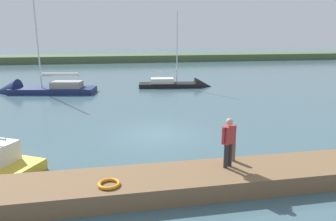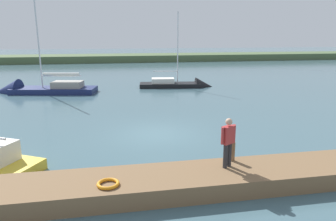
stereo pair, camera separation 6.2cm
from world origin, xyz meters
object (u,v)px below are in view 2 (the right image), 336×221
(mooring_post_near, at_px, (232,151))
(sailboat_behind_pier, at_px, (182,86))
(life_ring_buoy, at_px, (108,184))
(person_on_dock, at_px, (228,139))
(sailboat_far_left, at_px, (36,91))

(mooring_post_near, height_order, sailboat_behind_pier, sailboat_behind_pier)
(mooring_post_near, bearing_deg, sailboat_behind_pier, -97.61)
(sailboat_behind_pier, bearing_deg, life_ring_buoy, -101.03)
(person_on_dock, bearing_deg, sailboat_far_left, 0.69)
(life_ring_buoy, xyz_separation_m, sailboat_far_left, (6.16, -19.12, -0.47))
(mooring_post_near, xyz_separation_m, sailboat_behind_pier, (-2.52, -18.84, -0.84))
(mooring_post_near, relative_size, sailboat_far_left, 0.07)
(sailboat_behind_pier, distance_m, sailboat_far_left, 12.92)
(life_ring_buoy, distance_m, sailboat_behind_pier, 21.02)
(sailboat_behind_pier, xyz_separation_m, person_on_dock, (2.89, 19.31, 1.46))
(mooring_post_near, height_order, sailboat_far_left, sailboat_far_left)
(mooring_post_near, height_order, life_ring_buoy, mooring_post_near)
(sailboat_behind_pier, bearing_deg, mooring_post_near, -89.94)
(mooring_post_near, relative_size, person_on_dock, 0.40)
(sailboat_far_left, distance_m, person_on_dock, 21.10)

